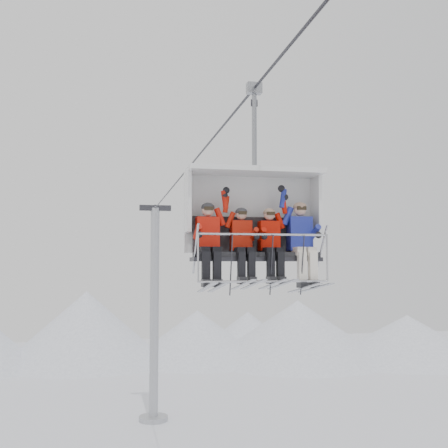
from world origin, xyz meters
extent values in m
cone|color=white|center=(-5.00, 44.00, 3.50)|extent=(16.00, 16.00, 7.00)
cone|color=white|center=(6.00, 43.00, 2.50)|extent=(14.00, 14.00, 5.00)
cone|color=white|center=(16.00, 41.00, 3.00)|extent=(18.00, 18.00, 6.00)
cone|color=white|center=(27.00, 39.00, 2.25)|extent=(16.00, 16.00, 4.50)
cone|color=white|center=(12.00, 46.00, 2.25)|extent=(12.00, 12.00, 4.50)
cylinder|color=#A2A4A9|center=(0.00, 22.00, 6.65)|extent=(0.56, 0.56, 13.30)
cylinder|color=#A2A4A9|center=(0.00, 22.00, 0.15)|extent=(1.80, 1.80, 0.30)
cube|color=#2E2E33|center=(0.00, 22.00, 13.30)|extent=(2.00, 0.35, 0.35)
cylinder|color=#2E2E33|center=(0.00, 0.00, 13.30)|extent=(0.06, 50.00, 0.06)
cube|color=black|center=(0.00, -3.14, 9.95)|extent=(2.43, 0.55, 0.10)
cube|color=black|center=(0.00, -2.88, 10.35)|extent=(2.43, 0.10, 0.71)
cube|color=#2E2E33|center=(0.00, -3.14, 9.86)|extent=(2.54, 0.60, 0.08)
cube|color=silver|center=(0.00, -2.66, 10.80)|extent=(2.71, 0.10, 1.61)
cube|color=silver|center=(0.00, -3.06, 11.60)|extent=(2.71, 0.90, 0.10)
cylinder|color=#B5B5BA|center=(0.00, -3.69, 10.32)|extent=(2.48, 0.04, 0.04)
cylinder|color=#B5B5BA|center=(0.00, -3.76, 9.45)|extent=(2.48, 0.04, 0.04)
cylinder|color=gray|center=(0.00, -3.04, 12.45)|extent=(0.10, 0.10, 1.70)
cube|color=gray|center=(0.00, -3.04, 13.30)|extent=(0.30, 0.18, 0.22)
cube|color=red|center=(-0.96, -3.10, 10.35)|extent=(0.44, 0.29, 0.64)
sphere|color=tan|center=(-0.96, -3.14, 10.81)|extent=(0.24, 0.24, 0.24)
cube|color=black|center=(-1.06, -3.54, 9.74)|extent=(0.15, 0.15, 0.52)
cube|color=black|center=(-0.86, -3.54, 9.74)|extent=(0.15, 0.15, 0.52)
cube|color=#AFB1B8|center=(-1.06, -3.64, 9.34)|extent=(0.10, 1.69, 0.26)
cube|color=#AFB1B8|center=(-0.86, -3.64, 9.34)|extent=(0.10, 1.69, 0.26)
cube|color=#A51707|center=(-0.29, -3.10, 10.32)|extent=(0.40, 0.27, 0.59)
sphere|color=tan|center=(-0.29, -3.14, 10.74)|extent=(0.22, 0.22, 0.22)
cube|color=black|center=(-0.39, -3.54, 9.76)|extent=(0.13, 0.15, 0.47)
cube|color=black|center=(-0.20, -3.54, 9.76)|extent=(0.13, 0.15, 0.47)
cube|color=#AFB1B8|center=(-0.39, -3.64, 9.39)|extent=(0.09, 1.69, 0.26)
cube|color=#AFB1B8|center=(-0.20, -3.64, 9.39)|extent=(0.09, 1.69, 0.26)
cube|color=#B91103|center=(0.27, -3.10, 10.32)|extent=(0.40, 0.26, 0.59)
sphere|color=tan|center=(0.27, -3.14, 10.74)|extent=(0.22, 0.22, 0.22)
cube|color=black|center=(0.18, -3.54, 9.76)|extent=(0.13, 0.15, 0.47)
cube|color=black|center=(0.37, -3.54, 9.76)|extent=(0.13, 0.15, 0.47)
cube|color=#AFB1B8|center=(0.18, -3.64, 9.39)|extent=(0.09, 1.69, 0.26)
cube|color=#AFB1B8|center=(0.37, -3.64, 9.39)|extent=(0.09, 1.69, 0.26)
cube|color=navy|center=(0.91, -3.10, 10.37)|extent=(0.46, 0.31, 0.68)
sphere|color=tan|center=(0.91, -3.14, 10.85)|extent=(0.25, 0.25, 0.25)
cube|color=white|center=(0.80, -3.54, 9.73)|extent=(0.15, 0.15, 0.55)
cube|color=white|center=(1.02, -3.54, 9.73)|extent=(0.15, 0.15, 0.55)
cube|color=#AFB1B8|center=(0.80, -3.64, 9.31)|extent=(0.10, 1.69, 0.26)
cube|color=#AFB1B8|center=(1.02, -3.64, 9.31)|extent=(0.10, 1.69, 0.26)
camera|label=1|loc=(-2.81, -13.77, 9.79)|focal=45.00mm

